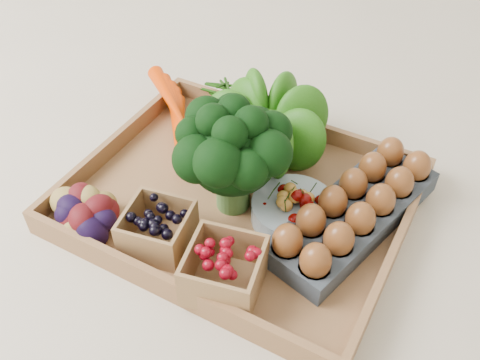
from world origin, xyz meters
The scene contains 10 objects.
ground centered at (0.00, 0.00, 0.00)m, with size 4.00×4.00×0.00m, color beige.
tray centered at (0.00, 0.00, 0.01)m, with size 0.55×0.45×0.01m, color olive.
carrots centered at (-0.20, 0.11, 0.04)m, with size 0.22×0.16×0.05m, color #E63700, non-canonical shape.
lettuce centered at (-0.02, 0.13, 0.09)m, with size 0.15×0.15×0.15m, color #1B520C.
broccoli centered at (0.00, -0.02, 0.09)m, with size 0.19×0.19×0.15m, color black, non-canonical shape.
cherry_bowl centered at (0.10, 0.00, 0.03)m, with size 0.14×0.14×0.04m, color #8C9EA5.
egg_carton centered at (0.19, 0.04, 0.03)m, with size 0.12×0.33×0.04m, color #373D46.
potatoes centered at (-0.19, -0.17, 0.05)m, with size 0.14×0.14×0.08m, color #430A0E, non-canonical shape.
punnet_blackberry centered at (-0.07, -0.15, 0.05)m, with size 0.10×0.10×0.07m, color black.
punnet_raspberry centered at (0.07, -0.17, 0.05)m, with size 0.11×0.11×0.07m, color maroon.
Camera 1 is at (0.31, -0.57, 0.68)m, focal length 40.00 mm.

